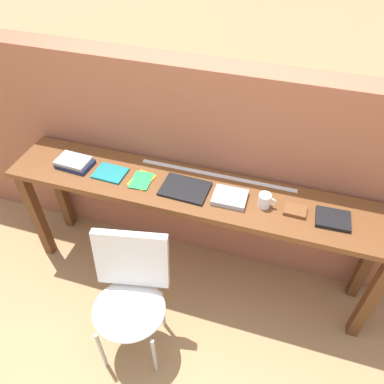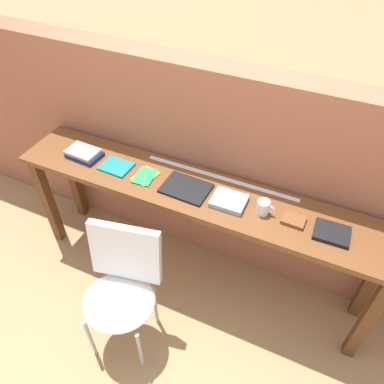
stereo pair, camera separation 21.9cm
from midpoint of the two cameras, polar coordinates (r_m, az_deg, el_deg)
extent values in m
plane|color=tan|center=(2.88, 0.11, -16.45)|extent=(40.00, 40.00, 0.00)
cube|color=#9E5B42|center=(2.67, 5.85, 3.25)|extent=(6.00, 0.20, 1.56)
cube|color=brown|center=(2.37, 3.14, -0.07)|extent=(2.50, 0.44, 0.04)
cube|color=#5B341A|center=(3.10, -19.20, -1.53)|extent=(0.07, 0.07, 0.84)
cube|color=#5B341A|center=(2.60, 27.45, -17.06)|extent=(0.07, 0.07, 0.84)
cube|color=#5B341A|center=(3.26, -15.76, 2.06)|extent=(0.07, 0.07, 0.84)
cube|color=#5B341A|center=(2.79, 27.88, -11.63)|extent=(0.07, 0.07, 0.84)
ellipsoid|color=white|center=(2.38, -8.40, -16.30)|extent=(0.51, 0.50, 0.08)
cube|color=white|center=(2.28, -7.40, -9.26)|extent=(0.45, 0.19, 0.40)
cylinder|color=#B2B2B7|center=(2.58, -12.76, -21.04)|extent=(0.02, 0.02, 0.41)
cylinder|color=#B2B2B7|center=(2.50, -5.25, -23.04)|extent=(0.02, 0.02, 0.41)
cylinder|color=#B2B2B7|center=(2.71, -10.11, -15.32)|extent=(0.02, 0.02, 0.41)
cylinder|color=#B2B2B7|center=(2.63, -3.12, -16.96)|extent=(0.02, 0.02, 0.41)
cube|color=navy|center=(2.68, -13.83, 5.46)|extent=(0.24, 0.18, 0.03)
cube|color=#9E9EA3|center=(2.67, -14.07, 5.91)|extent=(0.23, 0.16, 0.02)
cube|color=#19757A|center=(2.55, -9.07, 3.77)|extent=(0.21, 0.17, 0.01)
cube|color=#3399D8|center=(2.45, -4.72, 2.28)|extent=(0.12, 0.16, 0.00)
cube|color=orange|center=(2.45, -4.60, 2.37)|extent=(0.16, 0.19, 0.00)
cube|color=green|center=(2.45, -4.68, 2.34)|extent=(0.14, 0.18, 0.00)
cube|color=black|center=(2.35, 1.74, 0.48)|extent=(0.30, 0.23, 0.02)
cube|color=#9E9EA3|center=(2.28, 8.39, -1.47)|extent=(0.21, 0.17, 0.03)
cylinder|color=white|center=(2.24, 13.52, -2.38)|extent=(0.08, 0.08, 0.09)
torus|color=white|center=(2.24, 14.60, -2.70)|extent=(0.06, 0.01, 0.06)
cube|color=brown|center=(2.26, 17.94, -4.24)|extent=(0.13, 0.10, 0.02)
cube|color=black|center=(2.27, 23.17, -5.88)|extent=(0.20, 0.16, 0.02)
cube|color=silver|center=(2.45, 6.90, 2.09)|extent=(1.05, 0.03, 0.00)
camera|label=1|loc=(0.11, -87.28, 2.56)|focal=35.00mm
camera|label=2|loc=(0.11, 92.72, -2.56)|focal=35.00mm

